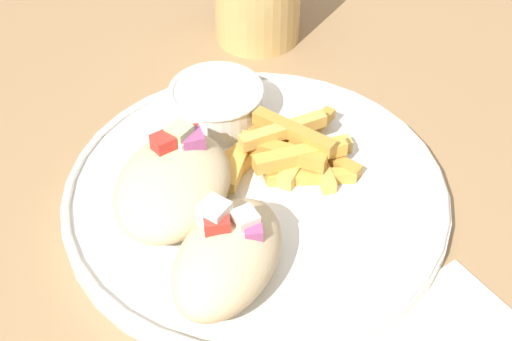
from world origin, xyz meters
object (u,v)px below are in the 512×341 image
(plate, at_px, (256,193))
(pita_sandwich_near, at_px, (228,256))
(pita_sandwich_far, at_px, (173,183))
(sauce_ramekin, at_px, (217,102))
(fries_pile, at_px, (284,152))

(plate, distance_m, pita_sandwich_near, 0.09)
(pita_sandwich_far, distance_m, sauce_ramekin, 0.11)
(fries_pile, bearing_deg, sauce_ramekin, 93.81)
(pita_sandwich_near, xyz_separation_m, pita_sandwich_far, (0.01, 0.08, 0.00))
(plate, distance_m, sauce_ramekin, 0.09)
(pita_sandwich_near, relative_size, fries_pile, 0.97)
(pita_sandwich_near, distance_m, pita_sandwich_far, 0.08)
(plate, xyz_separation_m, pita_sandwich_near, (-0.07, -0.05, 0.03))
(sauce_ramekin, bearing_deg, pita_sandwich_far, -147.14)
(pita_sandwich_far, bearing_deg, sauce_ramekin, 0.80)
(pita_sandwich_far, xyz_separation_m, fries_pile, (0.09, -0.02, -0.01))
(pita_sandwich_near, bearing_deg, fries_pile, 3.73)
(plate, relative_size, sauce_ramekin, 3.69)
(pita_sandwich_far, relative_size, fries_pile, 1.08)
(fries_pile, relative_size, sauce_ramekin, 1.57)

